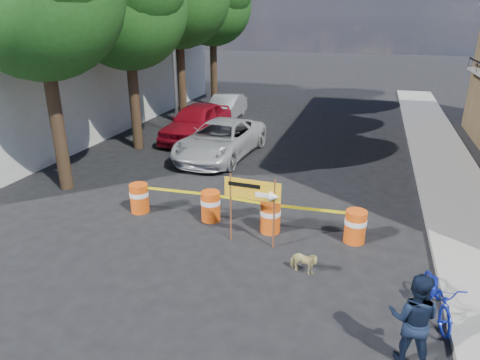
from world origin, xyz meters
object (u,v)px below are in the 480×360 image
Objects in this scene: barrel_far_left at (139,197)px; pedestrian at (414,319)px; barrel_mid_left at (211,205)px; detour_sign at (260,196)px; suv_white at (221,139)px; sedan_silver at (226,108)px; barrel_far_right at (355,226)px; bicycle at (442,277)px; dog at (303,262)px; sedan_red at (197,122)px; barrel_mid_right at (270,216)px.

pedestrian reaches higher than barrel_far_left.
detour_sign is at bearing -30.40° from barrel_mid_left.
detour_sign is at bearing -57.96° from suv_white.
barrel_far_left is 12.49m from sedan_silver.
bicycle is at bearing -56.28° from barrel_far_right.
sedan_red reaches higher than dog.
pedestrian is 2.52× the size of dog.
barrel_mid_left reaches higher than dog.
sedan_red reaches higher than barrel_far_right.
detour_sign is 1.10× the size of pedestrian.
dog is at bearing -19.36° from barrel_far_left.
barrel_mid_right is 0.50× the size of bicycle.
suv_white is at bearing 41.69° from dog.
barrel_mid_right reaches higher than dog.
suv_white is at bearing -44.95° from sedan_red.
barrel_mid_left is 2.22m from detour_sign.
sedan_red is (-3.73, 8.02, 0.39)m from barrel_mid_left.
sedan_silver is at bearing 113.59° from bicycle.
pedestrian is 0.41× the size of sedan_silver.
sedan_red is (-6.79, 10.00, 0.57)m from dog.
dog is at bearing -65.88° from sedan_silver.
dog is at bearing -53.26° from suv_white.
barrel_mid_left is at bearing -74.45° from sedan_silver.
sedan_red is at bearing 124.07° from detour_sign.
detour_sign is at bearing -55.56° from sedan_red.
detour_sign is at bearing -12.88° from barrel_far_left.
pedestrian reaches higher than sedan_silver.
sedan_silver is at bearing -50.95° from pedestrian.
barrel_mid_right is 13.68m from sedan_silver.
barrel_mid_right is at bearing -54.06° from suv_white.
sedan_red reaches higher than barrel_mid_left.
sedan_red reaches higher than barrel_mid_right.
detour_sign is (-0.11, -0.83, 0.95)m from barrel_mid_right.
barrel_far_left is at bearing 178.76° from barrel_mid_right.
barrel_far_left is 8.58m from bicycle.
sedan_silver reaches higher than barrel_far_right.
bicycle is at bearing -94.17° from dog.
detour_sign reaches higher than dog.
detour_sign reaches higher than barrel_far_right.
barrel_mid_left is 6.04m from suv_white.
pedestrian reaches higher than sedan_red.
suv_white is at bearing 122.86° from bicycle.
barrel_mid_left is 0.47× the size of detour_sign.
barrel_far_left is 0.51× the size of pedestrian.
sedan_silver reaches higher than barrel_far_left.
pedestrian is (1.13, -4.05, 0.41)m from barrel_far_right.
dog is (-1.07, -1.90, -0.18)m from barrel_far_right.
bicycle is at bearing -102.40° from pedestrian.
dog is (1.22, -1.79, -0.18)m from barrel_mid_right.
pedestrian is 0.35× the size of sedan_red.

